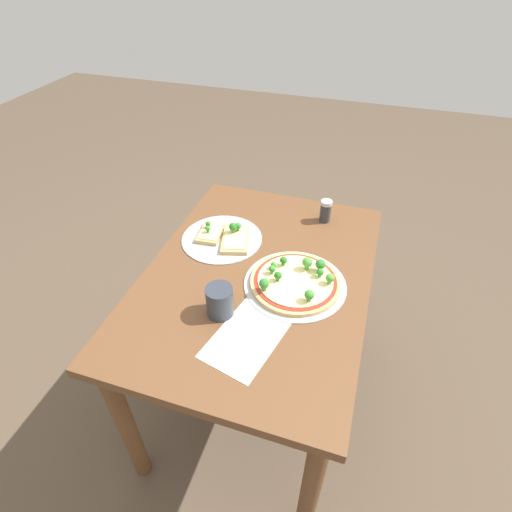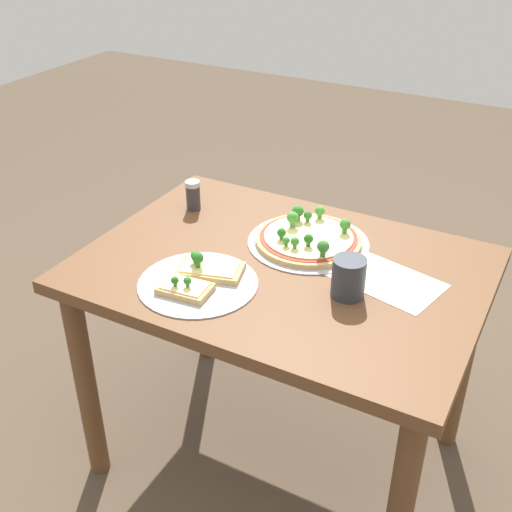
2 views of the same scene
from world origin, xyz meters
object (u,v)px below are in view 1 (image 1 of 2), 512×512
object	(u,v)px
pizza_tray_slice	(224,237)
condiment_shaker	(326,211)
dining_table	(257,296)
pizza_tray_whole	(296,281)
drinking_cup	(220,301)

from	to	relation	value
pizza_tray_slice	condiment_shaker	world-z (taller)	condiment_shaker
dining_table	pizza_tray_whole	world-z (taller)	pizza_tray_whole
pizza_tray_slice	drinking_cup	distance (m)	0.37
dining_table	condiment_shaker	distance (m)	0.45
pizza_tray_whole	condiment_shaker	size ratio (longest dim) A/B	3.69
pizza_tray_slice	condiment_shaker	bearing A→B (deg)	125.00
dining_table	pizza_tray_slice	world-z (taller)	pizza_tray_slice
condiment_shaker	dining_table	bearing A→B (deg)	-22.78
dining_table	drinking_cup	size ratio (longest dim) A/B	10.30
dining_table	pizza_tray_whole	xyz separation A→B (m)	(0.01, 0.14, 0.12)
dining_table	pizza_tray_slice	size ratio (longest dim) A/B	3.43
drinking_cup	condiment_shaker	world-z (taller)	drinking_cup
pizza_tray_whole	drinking_cup	world-z (taller)	drinking_cup
dining_table	drinking_cup	xyz separation A→B (m)	(0.20, -0.05, 0.16)
pizza_tray_whole	pizza_tray_slice	world-z (taller)	pizza_tray_whole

